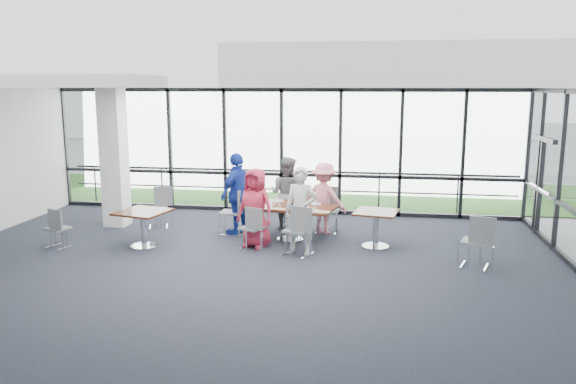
# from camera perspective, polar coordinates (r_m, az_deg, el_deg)

# --- Properties ---
(floor) EXTENTS (12.00, 10.00, 0.02)m
(floor) POSITION_cam_1_polar(r_m,az_deg,el_deg) (9.98, -5.57, -8.35)
(floor) COLOR #222432
(floor) RESTS_ON ground
(ceiling) EXTENTS (12.00, 10.00, 0.04)m
(ceiling) POSITION_cam_1_polar(r_m,az_deg,el_deg) (9.44, -5.93, 10.40)
(ceiling) COLOR silver
(ceiling) RESTS_ON ground
(wall_front) EXTENTS (12.00, 0.10, 3.20)m
(wall_front) POSITION_cam_1_polar(r_m,az_deg,el_deg) (5.06, -20.55, -8.92)
(wall_front) COLOR silver
(wall_front) RESTS_ON ground
(curtain_wall_back) EXTENTS (12.00, 0.10, 3.20)m
(curtain_wall_back) POSITION_cam_1_polar(r_m,az_deg,el_deg) (14.42, -0.65, 4.16)
(curtain_wall_back) COLOR white
(curtain_wall_back) RESTS_ON ground
(exit_door) EXTENTS (0.12, 1.60, 2.10)m
(exit_door) POSITION_cam_1_polar(r_m,az_deg,el_deg) (13.53, 24.27, 0.43)
(exit_door) COLOR black
(exit_door) RESTS_ON ground
(structural_column) EXTENTS (0.50, 0.50, 3.20)m
(structural_column) POSITION_cam_1_polar(r_m,az_deg,el_deg) (13.64, -17.24, 3.31)
(structural_column) COLOR white
(structural_column) RESTS_ON ground
(apron) EXTENTS (80.00, 70.00, 0.02)m
(apron) POSITION_cam_1_polar(r_m,az_deg,el_deg) (19.55, 1.86, 1.09)
(apron) COLOR gray
(apron) RESTS_ON ground
(grass_strip) EXTENTS (80.00, 5.00, 0.01)m
(grass_strip) POSITION_cam_1_polar(r_m,az_deg,el_deg) (17.59, 1.02, 0.11)
(grass_strip) COLOR #21511B
(grass_strip) RESTS_ON ground
(hangar_main) EXTENTS (24.00, 10.00, 6.00)m
(hangar_main) POSITION_cam_1_polar(r_m,az_deg,el_deg) (41.15, 11.51, 10.15)
(hangar_main) COLOR silver
(hangar_main) RESTS_ON ground
(hangar_aux) EXTENTS (10.00, 6.00, 4.00)m
(hangar_aux) POSITION_cam_1_polar(r_m,az_deg,el_deg) (42.39, -19.90, 8.39)
(hangar_aux) COLOR silver
(hangar_aux) RESTS_ON ground
(guard_rail) EXTENTS (12.00, 0.06, 0.06)m
(guard_rail) POSITION_cam_1_polar(r_m,az_deg,el_deg) (15.17, -0.25, 0.29)
(guard_rail) COLOR #2D2D33
(guard_rail) RESTS_ON ground
(main_table) EXTENTS (2.09, 1.46, 0.75)m
(main_table) POSITION_cam_1_polar(r_m,az_deg,el_deg) (11.92, 0.23, -1.99)
(main_table) COLOR #3E1B0D
(main_table) RESTS_ON ground
(side_table_left) EXTENTS (1.11, 1.11, 0.75)m
(side_table_left) POSITION_cam_1_polar(r_m,az_deg,el_deg) (11.78, -14.51, -2.38)
(side_table_left) COLOR #3E1B0D
(side_table_left) RESTS_ON ground
(side_table_right) EXTENTS (0.96, 0.96, 0.75)m
(side_table_right) POSITION_cam_1_polar(r_m,az_deg,el_deg) (11.52, 8.94, -2.53)
(side_table_right) COLOR #3E1B0D
(side_table_right) RESTS_ON ground
(diner_near_left) EXTENTS (0.92, 0.75, 1.63)m
(diner_near_left) POSITION_cam_1_polar(r_m,az_deg,el_deg) (11.40, -3.31, -1.62)
(diner_near_left) COLOR #B7253E
(diner_near_left) RESTS_ON ground
(diner_near_right) EXTENTS (0.70, 0.56, 1.72)m
(diner_near_right) POSITION_cam_1_polar(r_m,az_deg,el_deg) (10.90, 1.28, -1.92)
(diner_near_right) COLOR beige
(diner_near_right) RESTS_ON ground
(diner_far_left) EXTENTS (0.93, 0.71, 1.68)m
(diner_far_left) POSITION_cam_1_polar(r_m,az_deg,el_deg) (12.74, -0.12, -0.16)
(diner_far_left) COLOR slate
(diner_far_left) RESTS_ON ground
(diner_far_right) EXTENTS (1.14, 0.83, 1.59)m
(diner_far_right) POSITION_cam_1_polar(r_m,az_deg,el_deg) (12.44, 3.67, -0.65)
(diner_far_right) COLOR pink
(diner_far_right) RESTS_ON ground
(diner_end) EXTENTS (0.99, 1.21, 1.81)m
(diner_end) POSITION_cam_1_polar(r_m,az_deg,el_deg) (12.42, -5.10, -0.17)
(diner_end) COLOR #1933A0
(diner_end) RESTS_ON ground
(chair_main_nl) EXTENTS (0.56, 0.56, 0.87)m
(chair_main_nl) POSITION_cam_1_polar(r_m,az_deg,el_deg) (11.32, -3.67, -3.67)
(chair_main_nl) COLOR slate
(chair_main_nl) RESTS_ON ground
(chair_main_nr) EXTENTS (0.63, 0.63, 0.99)m
(chair_main_nr) POSITION_cam_1_polar(r_m,az_deg,el_deg) (10.87, 1.04, -3.94)
(chair_main_nr) COLOR slate
(chair_main_nr) RESTS_ON ground
(chair_main_fl) EXTENTS (0.59, 0.59, 0.96)m
(chair_main_fl) POSITION_cam_1_polar(r_m,az_deg,el_deg) (13.02, 0.32, -1.54)
(chair_main_fl) COLOR slate
(chair_main_fl) RESTS_ON ground
(chair_main_fr) EXTENTS (0.53, 0.53, 0.99)m
(chair_main_fr) POSITION_cam_1_polar(r_m,az_deg,el_deg) (12.58, 4.05, -1.94)
(chair_main_fr) COLOR slate
(chair_main_fr) RESTS_ON ground
(chair_main_end) EXTENTS (0.48, 0.48, 0.98)m
(chair_main_end) POSITION_cam_1_polar(r_m,az_deg,el_deg) (12.49, -5.75, -2.07)
(chair_main_end) COLOR slate
(chair_main_end) RESTS_ON ground
(chair_spare_la) EXTENTS (0.51, 0.51, 0.81)m
(chair_spare_la) POSITION_cam_1_polar(r_m,az_deg,el_deg) (12.31, -22.34, -3.43)
(chair_spare_la) COLOR slate
(chair_spare_la) RESTS_ON ground
(chair_spare_lb) EXTENTS (0.57, 0.57, 0.91)m
(chair_spare_lb) POSITION_cam_1_polar(r_m,az_deg,el_deg) (13.34, -13.10, -1.63)
(chair_spare_lb) COLOR slate
(chair_spare_lb) RESTS_ON ground
(chair_spare_r) EXTENTS (0.59, 0.59, 0.96)m
(chair_spare_r) POSITION_cam_1_polar(r_m,az_deg,el_deg) (10.71, 18.53, -4.80)
(chair_spare_r) COLOR slate
(chair_spare_r) RESTS_ON ground
(plate_nl) EXTENTS (0.27, 0.27, 0.01)m
(plate_nl) POSITION_cam_1_polar(r_m,az_deg,el_deg) (11.81, -2.93, -1.45)
(plate_nl) COLOR white
(plate_nl) RESTS_ON main_table
(plate_nr) EXTENTS (0.26, 0.26, 0.01)m
(plate_nr) POSITION_cam_1_polar(r_m,az_deg,el_deg) (11.37, 2.50, -1.93)
(plate_nr) COLOR white
(plate_nr) RESTS_ON main_table
(plate_fl) EXTENTS (0.25, 0.25, 0.01)m
(plate_fl) POSITION_cam_1_polar(r_m,az_deg,el_deg) (12.34, -1.01, -0.91)
(plate_fl) COLOR white
(plate_fl) RESTS_ON main_table
(plate_fr) EXTENTS (0.24, 0.24, 0.01)m
(plate_fr) POSITION_cam_1_polar(r_m,az_deg,el_deg) (12.04, 2.82, -1.22)
(plate_fr) COLOR white
(plate_fr) RESTS_ON main_table
(plate_end) EXTENTS (0.26, 0.26, 0.01)m
(plate_end) POSITION_cam_1_polar(r_m,az_deg,el_deg) (12.16, -3.20, -1.10)
(plate_end) COLOR white
(plate_end) RESTS_ON main_table
(tumbler_a) EXTENTS (0.07, 0.07, 0.13)m
(tumbler_a) POSITION_cam_1_polar(r_m,az_deg,el_deg) (11.78, -1.41, -1.18)
(tumbler_a) COLOR white
(tumbler_a) RESTS_ON main_table
(tumbler_b) EXTENTS (0.07, 0.07, 0.13)m
(tumbler_b) POSITION_cam_1_polar(r_m,az_deg,el_deg) (11.60, 1.26, -1.37)
(tumbler_b) COLOR white
(tumbler_b) RESTS_ON main_table
(tumbler_c) EXTENTS (0.07, 0.07, 0.14)m
(tumbler_c) POSITION_cam_1_polar(r_m,az_deg,el_deg) (12.05, 0.88, -0.89)
(tumbler_c) COLOR white
(tumbler_c) RESTS_ON main_table
(tumbler_d) EXTENTS (0.07, 0.07, 0.13)m
(tumbler_d) POSITION_cam_1_polar(r_m,az_deg,el_deg) (11.99, -3.09, -0.98)
(tumbler_d) COLOR white
(tumbler_d) RESTS_ON main_table
(menu_a) EXTENTS (0.32, 0.26, 0.00)m
(menu_a) POSITION_cam_1_polar(r_m,az_deg,el_deg) (11.58, -0.89, -1.71)
(menu_a) COLOR beige
(menu_a) RESTS_ON main_table
(menu_b) EXTENTS (0.32, 0.24, 0.00)m
(menu_b) POSITION_cam_1_polar(r_m,az_deg,el_deg) (11.32, 3.54, -2.02)
(menu_b) COLOR beige
(menu_b) RESTS_ON main_table
(menu_c) EXTENTS (0.31, 0.24, 0.00)m
(menu_c) POSITION_cam_1_polar(r_m,az_deg,el_deg) (12.20, 1.81, -1.07)
(menu_c) COLOR beige
(menu_c) RESTS_ON main_table
(condiment_caddy) EXTENTS (0.10, 0.07, 0.04)m
(condiment_caddy) POSITION_cam_1_polar(r_m,az_deg,el_deg) (11.89, 0.26, -1.29)
(condiment_caddy) COLOR black
(condiment_caddy) RESTS_ON main_table
(ketchup_bottle) EXTENTS (0.06, 0.06, 0.18)m
(ketchup_bottle) POSITION_cam_1_polar(r_m,az_deg,el_deg) (11.92, 0.22, -0.92)
(ketchup_bottle) COLOR maroon
(ketchup_bottle) RESTS_ON main_table
(green_bottle) EXTENTS (0.05, 0.05, 0.20)m
(green_bottle) POSITION_cam_1_polar(r_m,az_deg,el_deg) (11.90, 0.65, -0.89)
(green_bottle) COLOR #236928
(green_bottle) RESTS_ON main_table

